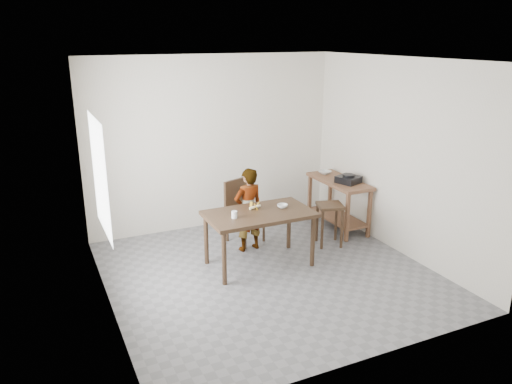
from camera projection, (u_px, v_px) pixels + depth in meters
name	position (u px, v px, depth m)	size (l,w,h in m)	color
floor	(269.00, 275.00, 6.50)	(4.00, 4.00, 0.04)	slate
ceiling	(271.00, 58.00, 5.67)	(4.00, 4.00, 0.04)	white
wall_back	(213.00, 143.00, 7.83)	(4.00, 0.04, 2.70)	silver
wall_front	(373.00, 230.00, 4.34)	(4.00, 0.04, 2.70)	silver
wall_left	(99.00, 195.00, 5.27)	(0.04, 4.00, 2.70)	silver
wall_right	(400.00, 157.00, 6.90)	(0.04, 4.00, 2.70)	silver
window_pane	(100.00, 176.00, 5.42)	(0.02, 1.10, 1.30)	white
dining_table	(259.00, 239.00, 6.64)	(1.40, 0.80, 0.75)	#382618
prep_counter	(338.00, 204.00, 7.93)	(0.50, 1.20, 0.80)	brown
child	(248.00, 210.00, 7.05)	(0.44, 0.29, 1.21)	silver
dining_chair	(245.00, 212.00, 7.37)	(0.45, 0.45, 0.93)	#382618
stool	(329.00, 224.00, 7.30)	(0.36, 0.36, 0.63)	#382618
glass_tumbler	(234.00, 215.00, 6.31)	(0.07, 0.07, 0.09)	white
small_bowl	(282.00, 206.00, 6.69)	(0.14, 0.14, 0.05)	silver
banana	(255.00, 207.00, 6.64)	(0.18, 0.13, 0.06)	#EFD74E
serving_bowl	(325.00, 172.00, 8.13)	(0.20, 0.20, 0.05)	silver
gas_burner	(348.00, 179.00, 7.63)	(0.31, 0.31, 0.10)	black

